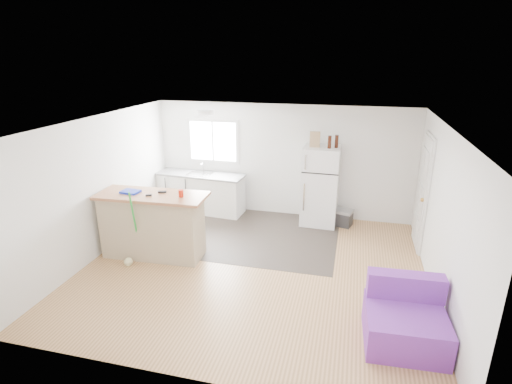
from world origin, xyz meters
The scene contains 19 objects.
room centered at (0.00, 0.00, 1.20)m, with size 5.51×5.01×2.41m.
vinyl_zone centered at (-0.73, 1.25, 0.00)m, with size 4.05×2.50×0.00m, color #2E2622.
window centered at (-1.55, 2.49, 1.55)m, with size 1.18×0.06×0.98m.
interior_door centered at (2.72, 1.55, 1.02)m, with size 0.11×0.92×2.10m.
ceiling_fixture centered at (-1.20, 1.20, 2.36)m, with size 0.30×0.30×0.07m, color white.
kitchen_cabinets centered at (-1.77, 2.19, 0.45)m, with size 2.00×0.76×1.15m.
peninsula centered at (-1.80, 0.02, 0.58)m, with size 1.88×0.79×1.14m.
refrigerator centered at (0.86, 2.14, 0.81)m, with size 0.74×0.70×1.63m.
cooler centered at (1.32, 2.14, 0.18)m, with size 0.52×0.42×0.35m.
purple_seat centered at (2.23, -1.27, 0.28)m, with size 0.98×0.93×0.77m.
cleaner_jug centered at (-1.68, -0.03, 0.12)m, with size 0.15×0.13×0.28m.
mop centered at (-2.03, -0.40, 0.23)m, with size 0.27×0.37×1.34m.
red_cup centered at (-1.23, 0.02, 1.20)m, with size 0.08×0.08×0.12m, color red.
blue_tray centered at (-2.15, 0.00, 1.16)m, with size 0.30×0.22×0.04m, color #142ABF.
tool_a centered at (-1.63, 0.13, 1.16)m, with size 0.14×0.05×0.03m, color black.
tool_b centered at (-1.77, -0.07, 1.15)m, with size 0.10×0.04×0.03m, color black.
cardboard_box centered at (0.71, 2.10, 1.78)m, with size 0.20×0.10×0.30m, color tan.
bottle_left centered at (1.00, 2.04, 1.75)m, with size 0.07×0.07×0.25m, color #341309.
bottle_right centered at (1.13, 2.13, 1.75)m, with size 0.07×0.07×0.25m, color #341309.
Camera 1 is at (1.45, -5.68, 3.37)m, focal length 28.00 mm.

